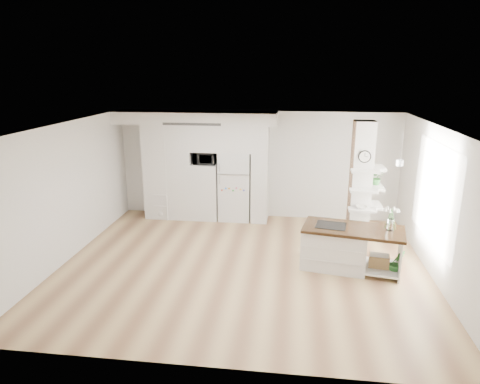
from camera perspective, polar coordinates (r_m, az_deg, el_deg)
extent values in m
cube|color=tan|center=(8.45, 0.39, -9.75)|extent=(7.00, 6.00, 0.01)
cube|color=white|center=(7.67, 0.43, 8.73)|extent=(7.00, 6.00, 0.04)
cube|color=silver|center=(10.85, 2.32, 3.62)|extent=(7.00, 0.04, 2.70)
cube|color=silver|center=(5.19, -3.64, -10.56)|extent=(7.00, 0.04, 2.70)
cube|color=silver|center=(9.05, -22.16, -0.07)|extent=(0.04, 6.00, 2.70)
cube|color=silver|center=(8.32, 25.11, -1.76)|extent=(0.04, 6.00, 2.70)
cube|color=silver|center=(10.98, -9.37, 2.76)|extent=(1.20, 0.65, 2.40)
cube|color=silver|center=(10.87, -4.58, 0.13)|extent=(0.65, 0.65, 1.42)
cube|color=silver|center=(10.58, -4.74, 7.26)|extent=(0.65, 0.65, 0.65)
cube|color=silver|center=(10.45, -0.69, 7.21)|extent=(0.85, 0.65, 0.65)
cube|color=silver|center=(10.56, 2.69, 2.44)|extent=(0.40, 0.65, 2.40)
cube|color=silver|center=(10.55, -6.05, 9.80)|extent=(4.00, 0.70, 0.30)
cube|color=#262626|center=(10.23, -6.46, 8.98)|extent=(1.40, 0.04, 0.06)
cube|color=silver|center=(10.71, -0.66, 0.86)|extent=(0.78, 0.66, 1.75)
cube|color=#B2B2B7|center=(10.29, -0.93, 2.33)|extent=(0.78, 0.01, 0.03)
cube|color=silver|center=(9.16, 15.77, 0.71)|extent=(0.40, 0.40, 2.70)
cube|color=tan|center=(9.14, 14.47, 0.76)|extent=(0.02, 0.40, 2.70)
cube|color=tan|center=(9.37, 15.59, 1.05)|extent=(0.40, 0.02, 2.70)
cylinder|color=black|center=(8.82, 16.28, 4.56)|extent=(0.25, 0.03, 0.25)
cylinder|color=white|center=(8.80, 16.30, 4.54)|extent=(0.21, 0.01, 0.21)
plane|color=white|center=(8.55, 24.52, -0.19)|extent=(0.00, 2.40, 2.40)
cylinder|color=white|center=(7.90, 12.92, 4.27)|extent=(0.12, 0.12, 0.10)
cube|color=silver|center=(8.46, 12.49, -7.26)|extent=(1.32, 0.99, 0.77)
cube|color=silver|center=(8.55, 18.27, -9.53)|extent=(0.78, 0.89, 0.04)
cube|color=silver|center=(8.46, 20.54, -7.94)|extent=(0.17, 0.77, 0.77)
cube|color=#3A2311|center=(8.29, 14.88, -4.84)|extent=(1.97, 1.19, 0.06)
cube|color=black|center=(8.30, 12.04, -4.37)|extent=(0.63, 0.55, 0.01)
cube|color=olive|center=(8.50, 18.04, -8.69)|extent=(0.41, 0.34, 0.23)
cylinder|color=white|center=(8.33, 19.40, -4.11)|extent=(0.12, 0.12, 0.22)
cube|color=silver|center=(11.22, -11.98, -1.68)|extent=(0.06, 0.32, 0.66)
cube|color=silver|center=(11.02, -9.45, -1.87)|extent=(0.06, 0.32, 0.66)
cube|color=silver|center=(11.03, -10.81, -0.21)|extent=(0.58, 0.37, 0.03)
cube|color=silver|center=(11.11, -10.73, -1.64)|extent=(0.55, 0.36, 0.03)
sphere|color=silver|center=(11.14, -10.32, -2.64)|extent=(0.32, 0.32, 0.32)
imported|color=#307832|center=(8.44, 20.12, -8.86)|extent=(0.32, 0.28, 0.52)
imported|color=#307832|center=(9.07, 14.69, -6.78)|extent=(0.29, 0.29, 0.48)
imported|color=#2D2D2D|center=(10.62, -4.74, 4.53)|extent=(0.54, 0.37, 0.30)
imported|color=#307832|center=(9.27, 17.78, 1.84)|extent=(0.27, 0.23, 0.30)
imported|color=white|center=(8.98, 15.87, -1.94)|extent=(0.22, 0.22, 0.05)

